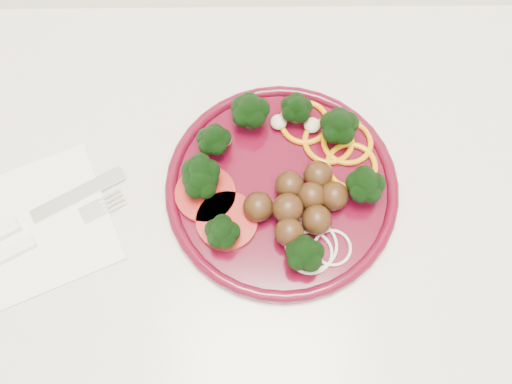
{
  "coord_description": "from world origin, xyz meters",
  "views": [
    {
      "loc": [
        -0.18,
        1.47,
        1.52
      ],
      "look_at": [
        -0.18,
        1.72,
        0.92
      ],
      "focal_mm": 40.0,
      "sensor_mm": 36.0,
      "label": 1
    }
  ],
  "objects_px": {
    "napkin": "(39,225)",
    "plate": "(280,183)",
    "knife": "(14,226)",
    "fork": "(20,248)"
  },
  "relations": [
    {
      "from": "napkin",
      "to": "knife",
      "type": "height_order",
      "value": "knife"
    },
    {
      "from": "plate",
      "to": "knife",
      "type": "relative_size",
      "value": 1.4
    },
    {
      "from": "fork",
      "to": "napkin",
      "type": "bearing_deg",
      "value": 33.31
    },
    {
      "from": "napkin",
      "to": "fork",
      "type": "distance_m",
      "value": 0.03
    },
    {
      "from": "napkin",
      "to": "plate",
      "type": "bearing_deg",
      "value": 8.95
    },
    {
      "from": "knife",
      "to": "fork",
      "type": "xyz_separation_m",
      "value": [
        0.01,
        -0.03,
        -0.0
      ]
    },
    {
      "from": "napkin",
      "to": "fork",
      "type": "xyz_separation_m",
      "value": [
        -0.01,
        -0.03,
        0.01
      ]
    },
    {
      "from": "knife",
      "to": "plate",
      "type": "bearing_deg",
      "value": -21.19
    },
    {
      "from": "plate",
      "to": "fork",
      "type": "xyz_separation_m",
      "value": [
        -0.29,
        -0.07,
        -0.01
      ]
    },
    {
      "from": "plate",
      "to": "knife",
      "type": "height_order",
      "value": "plate"
    }
  ]
}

